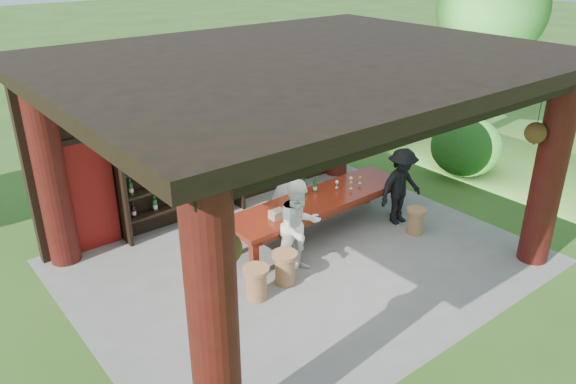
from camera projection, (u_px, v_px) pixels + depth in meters
ground at (303, 261)px, 9.60m from camera, size 90.00×90.00×0.00m
pavilion at (286, 136)px, 9.02m from camera, size 7.50×6.00×3.60m
wine_shelf at (183, 171)px, 10.41m from camera, size 2.48×0.38×2.18m
tasting_table at (318, 204)px, 10.18m from camera, size 3.79×1.08×0.75m
stool_near_left at (285, 267)px, 8.89m from camera, size 0.41×0.41×0.54m
stool_near_right at (416, 220)px, 10.40m from camera, size 0.37×0.37×0.49m
stool_far_left at (256, 282)px, 8.49m from camera, size 0.41×0.41×0.54m
host at (284, 187)px, 10.44m from camera, size 0.67×0.53×1.62m
guest_woman at (299, 227)px, 8.97m from camera, size 0.87×0.71×1.63m
guest_man at (401, 186)px, 10.60m from camera, size 1.01×0.63×1.50m
table_bottles at (308, 185)px, 10.27m from camera, size 0.31×0.16×0.31m
table_glasses at (350, 182)px, 10.61m from camera, size 0.56×0.26×0.15m
napkin_basket at (277, 214)px, 9.39m from camera, size 0.27×0.19×0.14m
shrubs at (310, 212)px, 10.06m from camera, size 15.25×9.57×1.36m
trees at (367, 28)px, 11.33m from camera, size 20.25×10.24×4.80m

